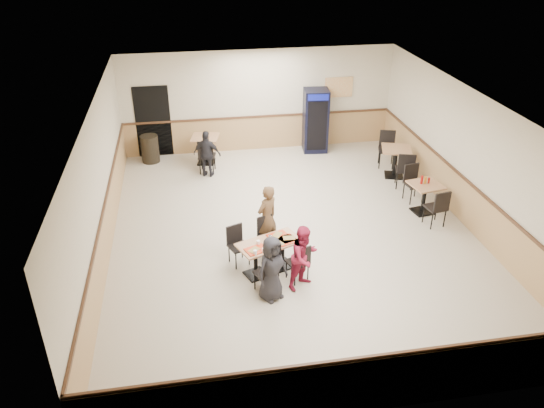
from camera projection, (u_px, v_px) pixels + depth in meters
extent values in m
plane|color=beige|center=(293.00, 232.00, 11.95)|extent=(10.00, 10.00, 0.00)
plane|color=silver|center=(296.00, 104.00, 10.51)|extent=(10.00, 10.00, 0.00)
plane|color=beige|center=(259.00, 101.00, 15.56)|extent=(8.00, 0.00, 8.00)
plane|color=beige|center=(373.00, 333.00, 6.90)|extent=(8.00, 0.00, 8.00)
plane|color=beige|center=(99.00, 186.00, 10.63)|extent=(0.00, 10.00, 10.00)
plane|color=beige|center=(469.00, 159.00, 11.83)|extent=(0.00, 10.00, 10.00)
cube|color=tan|center=(259.00, 133.00, 16.02)|extent=(7.98, 0.03, 1.00)
cube|color=tan|center=(461.00, 199.00, 12.31)|extent=(0.03, 9.98, 1.00)
cube|color=#472B19|center=(259.00, 117.00, 15.76)|extent=(7.98, 0.04, 0.06)
cube|color=black|center=(153.00, 122.00, 15.29)|extent=(1.00, 0.02, 2.10)
cube|color=orange|center=(339.00, 87.00, 15.74)|extent=(0.85, 0.02, 0.60)
cube|color=black|center=(256.00, 274.00, 10.52)|extent=(0.52, 0.52, 0.04)
cylinder|color=black|center=(256.00, 261.00, 10.37)|extent=(0.08, 0.08, 0.60)
cube|color=#B07F55|center=(255.00, 248.00, 10.22)|extent=(0.81, 0.81, 0.04)
cube|color=black|center=(282.00, 265.00, 10.80)|extent=(0.52, 0.52, 0.04)
cylinder|color=black|center=(283.00, 252.00, 10.65)|extent=(0.08, 0.08, 0.60)
cube|color=#B07F55|center=(283.00, 239.00, 10.50)|extent=(0.81, 0.81, 0.04)
imported|color=black|center=(272.00, 269.00, 9.61)|extent=(0.75, 0.68, 1.29)
imported|color=maroon|center=(304.00, 257.00, 9.93)|extent=(0.80, 0.76, 1.30)
imported|color=brown|center=(267.00, 218.00, 11.07)|extent=(0.64, 0.60, 1.46)
imported|color=black|center=(207.00, 154.00, 14.25)|extent=(0.82, 0.58, 1.29)
cube|color=red|center=(256.00, 250.00, 10.10)|extent=(0.48, 0.42, 0.02)
cube|color=red|center=(278.00, 236.00, 10.55)|extent=(0.48, 0.42, 0.02)
cube|color=red|center=(286.00, 241.00, 10.39)|extent=(0.48, 0.42, 0.02)
cube|color=red|center=(285.00, 240.00, 10.42)|extent=(0.48, 0.42, 0.02)
cylinder|color=white|center=(254.00, 251.00, 10.09)|extent=(0.20, 0.20, 0.01)
cube|color=tan|center=(254.00, 250.00, 10.08)|extent=(0.27, 0.27, 0.02)
cylinder|color=white|center=(278.00, 245.00, 10.26)|extent=(0.20, 0.20, 0.01)
cube|color=tan|center=(278.00, 245.00, 10.25)|extent=(0.27, 0.24, 0.02)
cylinder|color=white|center=(270.00, 247.00, 10.19)|extent=(0.20, 0.20, 0.01)
cube|color=tan|center=(270.00, 247.00, 10.18)|extent=(0.25, 0.18, 0.02)
cylinder|color=white|center=(277.00, 235.00, 10.57)|extent=(0.20, 0.20, 0.01)
cube|color=tan|center=(277.00, 235.00, 10.56)|extent=(0.25, 0.28, 0.02)
cylinder|color=white|center=(289.00, 239.00, 10.46)|extent=(0.20, 0.20, 0.01)
cube|color=tan|center=(289.00, 238.00, 10.46)|extent=(0.24, 0.17, 0.02)
cylinder|color=white|center=(264.00, 250.00, 10.02)|extent=(0.07, 0.07, 0.09)
cylinder|color=white|center=(255.00, 252.00, 9.96)|extent=(0.07, 0.07, 0.09)
cylinder|color=white|center=(258.00, 243.00, 10.26)|extent=(0.07, 0.07, 0.09)
cylinder|color=silver|center=(270.00, 238.00, 10.38)|extent=(0.07, 0.07, 0.12)
ellipsoid|color=white|center=(271.00, 240.00, 10.32)|extent=(0.13, 0.13, 0.09)
cube|color=black|center=(422.00, 211.00, 12.76)|extent=(0.51, 0.51, 0.04)
cylinder|color=black|center=(424.00, 198.00, 12.59)|extent=(0.09, 0.09, 0.68)
cube|color=#B07F55|center=(426.00, 185.00, 12.42)|extent=(0.80, 0.80, 0.04)
cube|color=black|center=(393.00, 175.00, 14.53)|extent=(0.61, 0.61, 0.04)
cylinder|color=black|center=(395.00, 162.00, 14.35)|extent=(0.10, 0.10, 0.74)
cube|color=#B07F55|center=(397.00, 149.00, 14.16)|extent=(0.95, 0.95, 0.04)
cylinder|color=#9E0F0B|center=(422.00, 180.00, 12.40)|extent=(0.06, 0.06, 0.20)
cylinder|color=#C4841A|center=(425.00, 180.00, 12.42)|extent=(0.06, 0.06, 0.17)
cylinder|color=#9E0F0B|center=(429.00, 180.00, 12.44)|extent=(0.05, 0.05, 0.14)
cube|color=black|center=(206.00, 162.00, 15.32)|extent=(0.56, 0.56, 0.04)
cylinder|color=black|center=(206.00, 150.00, 15.14)|extent=(0.10, 0.10, 0.72)
cube|color=#B07F55|center=(205.00, 138.00, 14.96)|extent=(0.87, 0.87, 0.04)
cube|color=black|center=(315.00, 121.00, 15.73)|extent=(0.78, 0.76, 1.87)
cube|color=black|center=(317.00, 126.00, 15.44)|extent=(0.57, 0.08, 1.48)
cube|color=navy|center=(318.00, 97.00, 15.02)|extent=(0.59, 0.08, 0.18)
cylinder|color=black|center=(150.00, 149.00, 15.21)|extent=(0.50, 0.50, 0.79)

